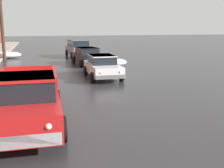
{
  "coord_description": "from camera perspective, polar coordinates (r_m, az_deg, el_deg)",
  "views": [
    {
      "loc": [
        -1.67,
        -1.0,
        3.11
      ],
      "look_at": [
        0.99,
        8.53,
        1.04
      ],
      "focal_mm": 43.95,
      "sensor_mm": 36.0,
      "label": 1
    }
  ],
  "objects": [
    {
      "name": "snow_bank_along_left_kerb",
      "position": [
        32.71,
        -5.49,
        7.01
      ],
      "size": [
        1.91,
        1.43,
        0.87
      ],
      "color": "white",
      "rests_on": "ground"
    },
    {
      "name": "snow_bank_mid_block_left",
      "position": [
        29.76,
        -21.19,
        5.64
      ],
      "size": [
        2.97,
        1.41,
        0.67
      ],
      "color": "white",
      "rests_on": "ground"
    },
    {
      "name": "snow_bank_near_corner_right",
      "position": [
        22.0,
        0.23,
        4.5
      ],
      "size": [
        2.05,
        0.98,
        0.7
      ],
      "color": "white",
      "rests_on": "ground"
    },
    {
      "name": "bare_tree_far_down_block",
      "position": [
        28.79,
        -21.96,
        12.67
      ],
      "size": [
        3.06,
        2.36,
        7.28
      ],
      "color": "#382B1E",
      "rests_on": "ground"
    },
    {
      "name": "pickup_truck_red_approaching_near_lane",
      "position": [
        9.01,
        -17.49,
        -3.06
      ],
      "size": [
        2.37,
        5.5,
        1.76
      ],
      "color": "red",
      "rests_on": "ground"
    },
    {
      "name": "sedan_white_parked_kerbside_close",
      "position": [
        16.93,
        -2.05,
        3.78
      ],
      "size": [
        1.95,
        4.15,
        1.42
      ],
      "color": "silver",
      "rests_on": "ground"
    },
    {
      "name": "sedan_black_parked_kerbside_mid",
      "position": [
        23.18,
        -5.13,
        5.91
      ],
      "size": [
        2.26,
        4.42,
        1.42
      ],
      "color": "black",
      "rests_on": "ground"
    },
    {
      "name": "suv_grey_parked_far_down_block",
      "position": [
        29.0,
        -7.09,
        7.51
      ],
      "size": [
        2.32,
        4.63,
        1.82
      ],
      "color": "slate",
      "rests_on": "ground"
    }
  ]
}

